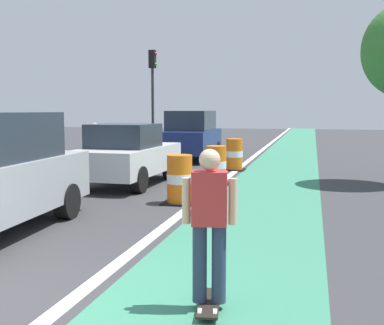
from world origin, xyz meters
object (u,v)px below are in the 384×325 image
at_px(skateboarder_on_lane, 209,224).
at_px(traffic_barrel_back, 234,155).
at_px(traffic_barrel_mid, 216,166).
at_px(parked_suv_third, 192,135).
at_px(parked_sedan_second, 127,155).
at_px(traffic_barrel_front, 180,180).
at_px(traffic_light_corner, 153,82).
at_px(pedestrian_crossing, 95,142).

relative_size(skateboarder_on_lane, traffic_barrel_back, 1.55).
bearing_deg(traffic_barrel_mid, parked_suv_third, 109.48).
height_order(parked_sedan_second, traffic_barrel_front, parked_sedan_second).
relative_size(traffic_barrel_front, traffic_light_corner, 0.21).
xyz_separation_m(traffic_barrel_front, traffic_barrel_mid, (0.26, 2.89, 0.00)).
height_order(traffic_barrel_mid, traffic_light_corner, traffic_light_corner).
height_order(skateboarder_on_lane, parked_suv_third, parked_suv_third).
bearing_deg(traffic_light_corner, traffic_barrel_front, -69.33).
distance_m(traffic_barrel_back, traffic_light_corner, 9.65).
relative_size(skateboarder_on_lane, pedestrian_crossing, 1.05).
bearing_deg(traffic_light_corner, parked_suv_third, -53.59).
height_order(parked_sedan_second, traffic_barrel_mid, parked_sedan_second).
xyz_separation_m(skateboarder_on_lane, parked_suv_third, (-3.93, 15.07, 0.12)).
bearing_deg(traffic_barrel_front, skateboarder_on_lane, -71.65).
xyz_separation_m(skateboarder_on_lane, traffic_barrel_mid, (-1.57, 8.42, -0.38)).
height_order(skateboarder_on_lane, traffic_barrel_front, skateboarder_on_lane).
bearing_deg(parked_sedan_second, traffic_barrel_back, 58.98).
bearing_deg(pedestrian_crossing, traffic_light_corner, 90.84).
relative_size(skateboarder_on_lane, parked_suv_third, 0.36).
relative_size(skateboarder_on_lane, traffic_light_corner, 0.33).
height_order(skateboarder_on_lane, parked_sedan_second, parked_sedan_second).
xyz_separation_m(traffic_barrel_front, traffic_light_corner, (-5.17, 13.72, 2.97)).
bearing_deg(traffic_barrel_front, parked_sedan_second, 132.72).
bearing_deg(parked_sedan_second, traffic_light_corner, 104.88).
distance_m(parked_sedan_second, parked_suv_third, 7.21).
bearing_deg(parked_suv_third, parked_sedan_second, -90.46).
xyz_separation_m(parked_suv_third, traffic_light_corner, (-3.08, 4.18, 2.47)).
distance_m(traffic_barrel_mid, traffic_light_corner, 12.47).
bearing_deg(traffic_light_corner, pedestrian_crossing, -89.16).
bearing_deg(pedestrian_crossing, parked_suv_third, 45.31).
height_order(parked_sedan_second, traffic_barrel_back, parked_sedan_second).
relative_size(traffic_barrel_back, pedestrian_crossing, 0.68).
height_order(skateboarder_on_lane, traffic_barrel_mid, skateboarder_on_lane).
bearing_deg(pedestrian_crossing, parked_sedan_second, -55.18).
bearing_deg(traffic_barrel_back, parked_sedan_second, -121.02).
bearing_deg(parked_suv_third, traffic_barrel_back, -54.24).
distance_m(traffic_barrel_mid, traffic_barrel_back, 3.41).
distance_m(parked_suv_third, pedestrian_crossing, 4.24).
distance_m(parked_sedan_second, traffic_barrel_front, 3.18).
height_order(skateboarder_on_lane, traffic_light_corner, traffic_light_corner).
relative_size(parked_sedan_second, traffic_barrel_mid, 3.81).
height_order(parked_sedan_second, pedestrian_crossing, parked_sedan_second).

